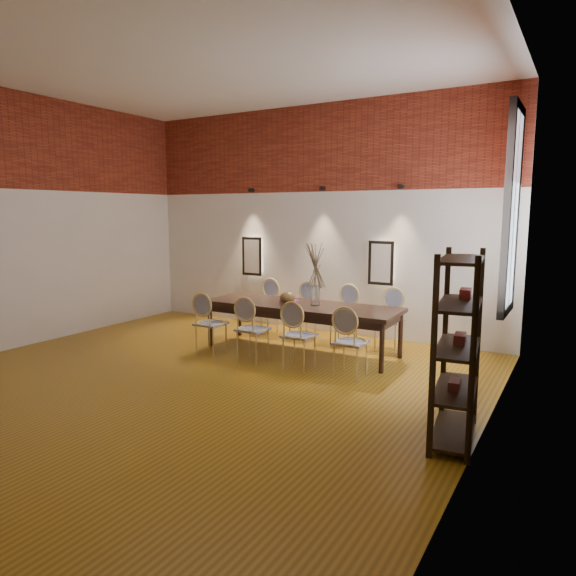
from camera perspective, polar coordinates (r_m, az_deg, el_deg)
The scene contains 30 objects.
floor at distance 6.72m, azimuth -11.28°, elevation -10.45°, with size 7.00×7.00×0.02m, color #9C6E18.
ceiling at distance 6.63m, azimuth -12.38°, elevation 24.60°, with size 7.00×7.00×0.02m, color silver.
wall_back at distance 9.31m, azimuth 3.07°, elevation 7.54°, with size 7.00×0.10×4.00m, color silver.
wall_left at distance 9.12m, azimuth -28.74°, elevation 6.50°, with size 0.10×7.00×4.00m, color silver.
wall_right at distance 4.78m, azimuth 21.92°, elevation 6.08°, with size 0.10×7.00×4.00m, color silver.
brick_band_back at distance 9.31m, azimuth 2.93°, elevation 15.25°, with size 7.00×0.02×1.50m, color maroon.
brick_band_left at distance 9.13m, azimuth -29.08°, elevation 14.36°, with size 0.02×7.00×1.50m, color maroon.
brick_band_right at distance 4.92m, azimuth 21.92°, elevation 20.82°, with size 0.02×7.00×1.50m, color maroon.
niche_left at distance 9.92m, azimuth -3.93°, elevation 3.54°, with size 0.36×0.06×0.66m, color #FFEAC6.
niche_right at distance 8.74m, azimuth 10.35°, elevation 2.76°, with size 0.36×0.06×0.66m, color #FFEAC6.
spot_fixture_left at distance 9.87m, azimuth -4.10°, elevation 10.78°, with size 0.08×0.08×0.10m, color black.
spot_fixture_mid at distance 9.11m, azimuth 3.86°, elevation 10.98°, with size 0.08×0.08×0.10m, color black.
spot_fixture_right at distance 8.58m, azimuth 12.42°, elevation 10.96°, with size 0.08×0.08×0.10m, color black.
window_glass at distance 6.78m, azimuth 23.76°, elevation 7.77°, with size 0.02×0.78×2.38m, color silver.
window_frame at distance 6.78m, azimuth 23.59°, elevation 7.78°, with size 0.08×0.90×2.50m, color black.
window_mullion at distance 6.78m, azimuth 23.59°, elevation 7.78°, with size 0.06×0.06×2.40m, color black.
dining_table at distance 7.93m, azimuth 1.46°, elevation -4.46°, with size 3.05×0.98×0.75m, color black.
chair_near_a at distance 7.89m, azimuth -8.57°, elevation -3.91°, with size 0.44×0.44×0.94m, color #D9BE6B, non-canonical shape.
chair_near_b at distance 7.45m, azimuth -3.94°, elevation -4.57°, with size 0.44×0.44×0.94m, color #D9BE6B, non-canonical shape.
chair_near_c at distance 7.07m, azimuth 1.24°, elevation -5.27°, with size 0.44×0.44×0.94m, color #D9BE6B, non-canonical shape.
chair_near_d at distance 6.75m, azimuth 6.97°, elevation -5.99°, with size 0.44×0.44×0.94m, color #D9BE6B, non-canonical shape.
chair_far_a at distance 9.12m, azimuth -2.59°, elevation -2.14°, with size 0.44×0.44×0.94m, color #D9BE6B, non-canonical shape.
chair_far_b at distance 8.75m, azimuth 1.64°, elevation -2.60°, with size 0.44×0.44×0.94m, color #D9BE6B, non-canonical shape.
chair_far_c at distance 8.43m, azimuth 6.23°, elevation -3.07°, with size 0.44×0.44×0.94m, color #D9BE6B, non-canonical shape.
chair_far_d at distance 8.16m, azimuth 11.15°, elevation -3.56°, with size 0.44×0.44×0.94m, color #D9BE6B, non-canonical shape.
vase at distance 7.72m, azimuth 3.05°, elevation -0.85°, with size 0.14×0.14×0.30m, color silver.
dried_branches at distance 7.66m, azimuth 3.07°, elevation 2.47°, with size 0.50×0.50×0.70m, color brown, non-canonical shape.
bowl at distance 7.90m, azimuth -0.06°, elevation -1.07°, with size 0.24×0.24×0.18m, color brown.
book at distance 8.05m, azimuth 0.16°, elevation -1.43°, with size 0.26×0.18×0.03m, color #96316E.
shelving_rack at distance 5.05m, azimuth 18.30°, elevation -6.28°, with size 0.38×1.00×1.80m, color black, non-canonical shape.
Camera 1 is at (4.25, -4.73, 2.15)m, focal length 32.00 mm.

